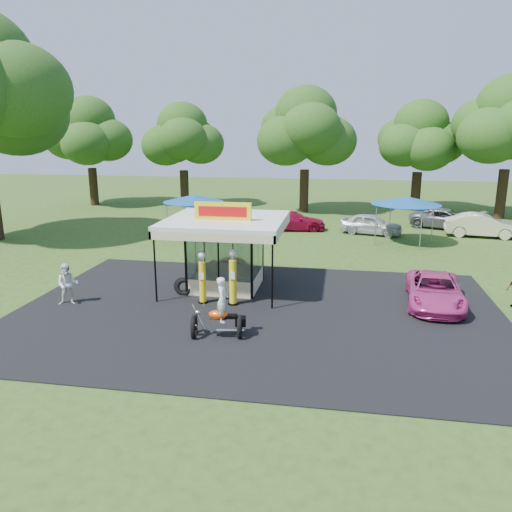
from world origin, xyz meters
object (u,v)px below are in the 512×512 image
object	(u,v)px
gas_pump_right	(233,278)
bg_car_b	(293,221)
bg_car_e	(482,225)
gas_pump_left	(203,279)
motorcycle	(221,313)
pink_sedan	(435,291)
gas_station_kiosk	(226,252)
bg_car_d	(446,219)
kiosk_car	(236,266)
spectator_west	(68,284)
tent_east	(406,201)
tent_west	(193,199)
bg_car_c	(371,224)

from	to	relation	value
gas_pump_right	bg_car_b	distance (m)	16.98
bg_car_b	bg_car_e	distance (m)	13.34
gas_pump_left	motorcycle	world-z (taller)	gas_pump_left
gas_pump_right	pink_sedan	size ratio (longest dim) A/B	0.52
pink_sedan	gas_station_kiosk	bearing A→B (deg)	179.13
gas_station_kiosk	pink_sedan	bearing A→B (deg)	-5.57
gas_station_kiosk	pink_sedan	distance (m)	9.45
bg_car_e	bg_car_d	bearing A→B (deg)	40.99
motorcycle	bg_car_e	size ratio (longest dim) A/B	0.48
motorcycle	bg_car_e	world-z (taller)	motorcycle
gas_pump_left	bg_car_e	size ratio (longest dim) A/B	0.47
gas_pump_right	kiosk_car	size ratio (longest dim) A/B	0.89
gas_pump_left	pink_sedan	size ratio (longest dim) A/B	0.48
gas_station_kiosk	spectator_west	distance (m)	7.14
gas_station_kiosk	bg_car_b	xyz separation A→B (m)	(1.69, 14.64, -1.08)
spectator_west	tent_east	bearing A→B (deg)	23.16
pink_sedan	gas_pump_right	bearing A→B (deg)	-165.98
kiosk_car	bg_car_e	size ratio (longest dim) A/B	0.57
gas_pump_left	tent_west	size ratio (longest dim) A/B	0.55
kiosk_car	bg_car_c	distance (m)	13.97
bg_car_c	tent_east	bearing A→B (deg)	-127.25
bg_car_c	gas_pump_left	bearing A→B (deg)	169.90
gas_pump_right	bg_car_c	bearing A→B (deg)	68.02
gas_pump_right	tent_east	size ratio (longest dim) A/B	0.56
gas_station_kiosk	motorcycle	world-z (taller)	gas_station_kiosk
motorcycle	spectator_west	distance (m)	7.65
pink_sedan	bg_car_b	size ratio (longest dim) A/B	0.99
gas_pump_right	bg_car_e	size ratio (longest dim) A/B	0.50
motorcycle	gas_pump_right	bearing A→B (deg)	85.08
bg_car_d	tent_west	distance (m)	19.19
gas_pump_right	bg_car_e	xyz separation A→B (m)	(14.20, 16.74, -0.38)
bg_car_c	bg_car_e	bearing A→B (deg)	-71.22
kiosk_car	tent_east	size ratio (longest dim) A/B	0.63
gas_pump_left	pink_sedan	distance (m)	9.96
tent_west	bg_car_b	bearing A→B (deg)	28.55
pink_sedan	bg_car_c	distance (m)	15.07
gas_pump_left	pink_sedan	bearing A→B (deg)	8.21
gas_pump_left	spectator_west	xyz separation A→B (m)	(-5.68, -1.11, -0.21)
spectator_west	bg_car_e	distance (m)	27.75
tent_west	tent_east	size ratio (longest dim) A/B	0.95
spectator_west	tent_east	distance (m)	21.62
bg_car_b	tent_west	world-z (taller)	tent_west
gas_station_kiosk	pink_sedan	size ratio (longest dim) A/B	1.12
bg_car_d	tent_east	xyz separation A→B (m)	(-3.76, -5.83, 2.09)
bg_car_b	bg_car_e	world-z (taller)	bg_car_e
bg_car_e	kiosk_car	bearing A→B (deg)	136.42
bg_car_b	bg_car_c	world-z (taller)	bg_car_c
bg_car_d	bg_car_e	world-z (taller)	bg_car_e
gas_pump_left	pink_sedan	xyz separation A→B (m)	(9.85, 1.42, -0.44)
gas_pump_left	bg_car_b	xyz separation A→B (m)	(2.20, 16.97, -0.41)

